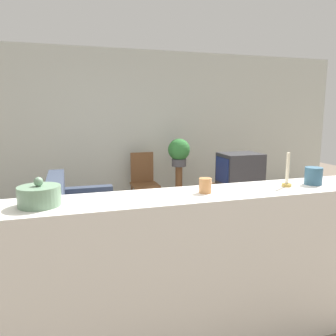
{
  "coord_description": "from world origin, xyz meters",
  "views": [
    {
      "loc": [
        -0.81,
        -2.43,
        1.63
      ],
      "look_at": [
        0.51,
        1.87,
        0.85
      ],
      "focal_mm": 35.0,
      "sensor_mm": 36.0,
      "label": 1
    }
  ],
  "objects_px": {
    "wooden_chair": "(144,179)",
    "decorative_bowl": "(39,196)",
    "potted_plant": "(179,151)",
    "couch": "(81,226)",
    "television": "(240,169)"
  },
  "relations": [
    {
      "from": "television",
      "to": "potted_plant",
      "type": "xyz_separation_m",
      "value": [
        -0.68,
        0.87,
        0.2
      ]
    },
    {
      "from": "couch",
      "to": "television",
      "type": "xyz_separation_m",
      "value": [
        2.38,
        0.51,
        0.48
      ]
    },
    {
      "from": "potted_plant",
      "to": "wooden_chair",
      "type": "bearing_deg",
      "value": 166.36
    },
    {
      "from": "potted_plant",
      "to": "couch",
      "type": "bearing_deg",
      "value": -140.93
    },
    {
      "from": "wooden_chair",
      "to": "potted_plant",
      "type": "distance_m",
      "value": 0.76
    },
    {
      "from": "potted_plant",
      "to": "decorative_bowl",
      "type": "height_order",
      "value": "decorative_bowl"
    },
    {
      "from": "wooden_chair",
      "to": "decorative_bowl",
      "type": "relative_size",
      "value": 3.9
    },
    {
      "from": "potted_plant",
      "to": "decorative_bowl",
      "type": "xyz_separation_m",
      "value": [
        -1.97,
        -3.28,
        0.19
      ]
    },
    {
      "from": "wooden_chair",
      "to": "couch",
      "type": "bearing_deg",
      "value": -126.11
    },
    {
      "from": "potted_plant",
      "to": "decorative_bowl",
      "type": "bearing_deg",
      "value": -121.07
    },
    {
      "from": "wooden_chair",
      "to": "decorative_bowl",
      "type": "distance_m",
      "value": 3.75
    },
    {
      "from": "television",
      "to": "wooden_chair",
      "type": "relative_size",
      "value": 0.65
    },
    {
      "from": "television",
      "to": "wooden_chair",
      "type": "bearing_deg",
      "value": 141.43
    },
    {
      "from": "couch",
      "to": "television",
      "type": "height_order",
      "value": "television"
    },
    {
      "from": "decorative_bowl",
      "to": "wooden_chair",
      "type": "bearing_deg",
      "value": 67.93
    }
  ]
}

